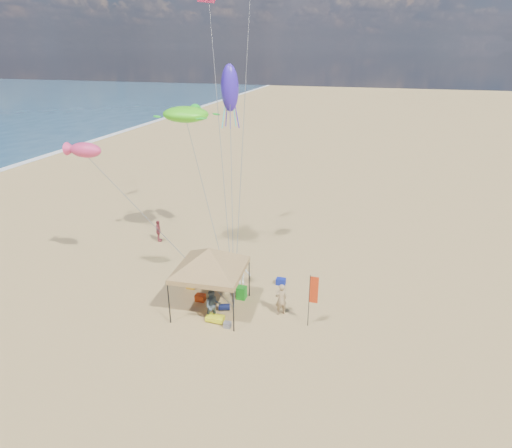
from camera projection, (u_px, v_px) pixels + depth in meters
The scene contains 18 objects.
ground at pixel (240, 316), 22.46m from camera, with size 280.00×280.00×0.00m, color tan.
canopy_tent at pixel (209, 251), 21.76m from camera, with size 6.73×6.73×4.16m.
feather_flag at pixel (313, 293), 20.92m from camera, with size 0.44×0.04×2.87m.
cooler_red at pixel (200, 298), 23.73m from camera, with size 0.54×0.38×0.38m, color #C73C0F.
cooler_blue at pixel (281, 281), 25.37m from camera, with size 0.54×0.38×0.38m, color navy.
bag_navy at pixel (224, 307), 22.89m from camera, with size 0.36×0.36×0.60m, color #0D143D.
bag_orange at pixel (203, 273), 26.28m from camera, with size 0.36×0.36×0.60m, color #E6570C.
chair_green at pixel (242, 293), 23.91m from camera, with size 0.50×0.50×0.70m, color #1A8F1D.
chair_yellow at pixel (191, 282), 24.97m from camera, with size 0.50×0.50×0.70m, color yellow.
crate_grey at pixel (227, 325), 21.49m from camera, with size 0.34×0.30×0.28m, color slate.
beach_cart at pixel (215, 318), 21.92m from camera, with size 0.90×0.50×0.24m, color yellow.
person_near_a at pixel (281, 299), 22.30m from camera, with size 0.64×0.42×1.77m, color #A2855D.
person_near_b at pixel (213, 306), 21.77m from camera, with size 0.85×0.66×1.74m, color #3E4C55.
person_near_c at pixel (241, 271), 25.17m from camera, with size 1.08×0.62×1.66m, color silver.
person_far_a at pixel (158, 231), 30.79m from camera, with size 0.93×0.39×1.59m, color #93383E.
turtle_kite at pixel (186, 114), 25.86m from camera, with size 2.83×2.26×0.94m, color #4DEB1B.
fish_kite at pixel (86, 150), 22.99m from camera, with size 1.84×0.92×0.82m, color #E8376E.
squid_kite at pixel (230, 88), 25.25m from camera, with size 1.04×1.04×2.72m, color #3920C1.
Camera 1 is at (6.08, -17.94, 13.01)m, focal length 30.21 mm.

